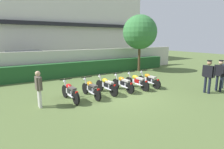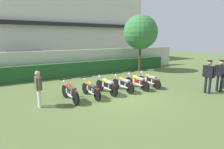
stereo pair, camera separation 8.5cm
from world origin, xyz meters
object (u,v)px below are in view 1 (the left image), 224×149
at_px(motorcycle_in_row_1, 91,89).
at_px(motorcycle_in_row_2, 106,85).
at_px(parked_car, 27,62).
at_px(inspector_person, 39,86).
at_px(officer_1, 220,73).
at_px(motorcycle_in_row_0, 70,92).
at_px(motorcycle_in_row_5, 149,80).
at_px(officer_0, 208,74).
at_px(motorcycle_in_row_4, 137,81).
at_px(motorcycle_in_row_3, 123,83).
at_px(tree_near_inspector, 140,32).

xyz_separation_m(motorcycle_in_row_1, motorcycle_in_row_2, (0.96, 0.12, 0.01)).
bearing_deg(parked_car, inspector_person, -95.06).
bearing_deg(officer_1, motorcycle_in_row_0, -17.62).
height_order(motorcycle_in_row_5, officer_0, officer_0).
distance_m(motorcycle_in_row_0, motorcycle_in_row_1, 1.07).
bearing_deg(inspector_person, motorcycle_in_row_2, 3.47).
height_order(motorcycle_in_row_4, motorcycle_in_row_5, motorcycle_in_row_4).
height_order(motorcycle_in_row_3, motorcycle_in_row_5, motorcycle_in_row_3).
bearing_deg(parked_car, tree_near_inspector, -27.41).
bearing_deg(motorcycle_in_row_1, motorcycle_in_row_3, -89.54).
distance_m(motorcycle_in_row_2, motorcycle_in_row_5, 2.92).
relative_size(motorcycle_in_row_3, inspector_person, 1.17).
distance_m(motorcycle_in_row_1, officer_1, 7.10).
xyz_separation_m(motorcycle_in_row_3, officer_0, (3.62, -2.70, 0.62)).
xyz_separation_m(motorcycle_in_row_5, inspector_person, (-6.33, -0.12, 0.49)).
height_order(officer_0, officer_1, officer_0).
distance_m(motorcycle_in_row_1, motorcycle_in_row_5, 3.88).
height_order(tree_near_inspector, motorcycle_in_row_2, tree_near_inspector).
distance_m(tree_near_inspector, inspector_person, 10.80).
height_order(motorcycle_in_row_2, motorcycle_in_row_3, motorcycle_in_row_2).
height_order(parked_car, inspector_person, parked_car).
bearing_deg(parked_car, motorcycle_in_row_0, -86.35).
distance_m(motorcycle_in_row_0, motorcycle_in_row_3, 3.05).
xyz_separation_m(motorcycle_in_row_2, officer_1, (5.56, -2.86, 0.58)).
bearing_deg(inspector_person, parked_car, 85.47).
xyz_separation_m(motorcycle_in_row_5, officer_0, (1.72, -2.66, 0.63)).
xyz_separation_m(tree_near_inspector, officer_0, (-1.35, -7.25, -2.35)).
bearing_deg(inspector_person, motorcycle_in_row_5, 1.06).
bearing_deg(motorcycle_in_row_1, motorcycle_in_row_2, -84.47).
bearing_deg(inspector_person, motorcycle_in_row_0, 4.25).
distance_m(tree_near_inspector, motorcycle_in_row_3, 7.36).
relative_size(parked_car, motorcycle_in_row_1, 2.34).
relative_size(motorcycle_in_row_4, officer_0, 1.07).
xyz_separation_m(parked_car, motorcycle_in_row_0, (0.66, -9.00, -0.48)).
height_order(tree_near_inspector, officer_1, tree_near_inspector).
relative_size(motorcycle_in_row_2, motorcycle_in_row_5, 1.00).
height_order(motorcycle_in_row_0, motorcycle_in_row_4, motorcycle_in_row_0).
bearing_deg(inspector_person, officer_1, -16.48).
distance_m(motorcycle_in_row_1, motorcycle_in_row_3, 1.98).
relative_size(motorcycle_in_row_5, officer_0, 1.07).
bearing_deg(motorcycle_in_row_2, officer_1, -122.92).
height_order(motorcycle_in_row_0, officer_0, officer_0).
bearing_deg(motorcycle_in_row_0, motorcycle_in_row_4, -93.30).
distance_m(motorcycle_in_row_0, officer_1, 8.10).
xyz_separation_m(motorcycle_in_row_3, motorcycle_in_row_4, (0.97, -0.03, -0.00)).
bearing_deg(motorcycle_in_row_4, motorcycle_in_row_3, 83.13).
bearing_deg(motorcycle_in_row_3, motorcycle_in_row_4, -95.53).
distance_m(motorcycle_in_row_2, inspector_person, 3.45).
bearing_deg(tree_near_inspector, motorcycle_in_row_4, -131.12).
relative_size(officer_0, officer_1, 1.02).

